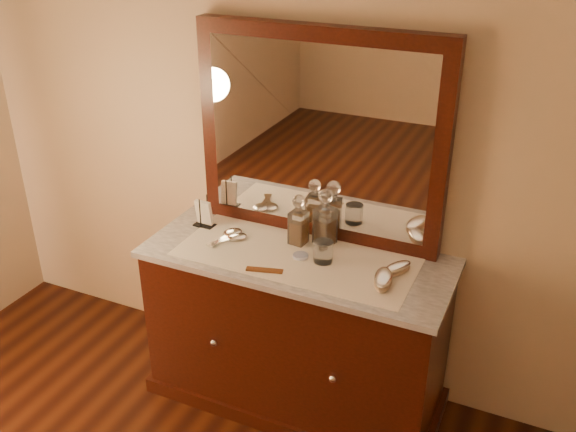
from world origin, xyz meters
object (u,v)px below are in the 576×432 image
Objects in this scene: comb at (264,270)px; decanter_right at (325,223)px; mirror_frame at (319,136)px; brush_near at (383,279)px; pin_dish at (301,256)px; napkin_rack at (204,214)px; brush_far at (397,269)px; dresser_cabinet at (296,332)px; decanter_left at (298,225)px; hand_mirror_outer at (230,234)px; hand_mirror_inner at (234,238)px.

decanter_right reaches higher than comb.
mirror_frame is 7.27× the size of comb.
pin_dish is at bearing 171.35° from brush_near.
brush_far is (1.01, -0.04, -0.04)m from napkin_rack.
dresser_cabinet is at bearing -175.14° from brush_far.
mirror_frame is 7.25× the size of brush_far.
brush_far is at bearing 75.76° from brush_near.
decanter_left is (0.03, 0.30, 0.09)m from comb.
pin_dish is at bearing 46.11° from comb.
brush_far is at bearing 4.86° from dresser_cabinet.
brush_far is at bearing 0.60° from hand_mirror_outer.
decanter_right reaches higher than hand_mirror_outer.
dresser_cabinet is 7.11× the size of hand_mirror_inner.
decanter_right is 0.47m from hand_mirror_outer.
napkin_rack reaches higher than dresser_cabinet.
mirror_frame reaches higher than comb.
decanter_left is at bearing 110.78° from dresser_cabinet.
brush_near is 0.12m from brush_far.
decanter_right is at bearing 7.09° from napkin_rack.
brush_far is at bearing -23.88° from mirror_frame.
napkin_rack reaches higher than hand_mirror_outer.
hand_mirror_outer is at bearing -149.95° from mirror_frame.
dresser_cabinet is at bearing 149.93° from pin_dish.
brush_far is 0.80m from hand_mirror_inner.
pin_dish is at bearing -173.10° from brush_far.
hand_mirror_inner is at bearing -144.66° from mirror_frame.
brush_near is (0.48, -0.18, -0.07)m from decanter_left.
brush_near is 0.78m from hand_mirror_inner.
hand_mirror_inner reaches higher than dresser_cabinet.
mirror_frame is 0.42m from decanter_left.
napkin_rack is 0.72× the size of hand_mirror_outer.
comb is 0.54m from napkin_rack.
mirror_frame reaches higher than decanter_left.
comb is 0.37m from hand_mirror_outer.
brush_near is at bearing -21.06° from decanter_left.
hand_mirror_outer is 0.04m from hand_mirror_inner.
mirror_frame is 0.70m from brush_far.
napkin_rack is 0.86× the size of brush_near.
dresser_cabinet is at bearing -4.75° from hand_mirror_outer.
mirror_frame is 5.41× the size of hand_mirror_outer.
dresser_cabinet is at bearing -0.96° from hand_mirror_inner.
decanter_right is at bearing -50.42° from mirror_frame.
brush_near is at bearing -36.46° from mirror_frame.
napkin_rack is (-0.57, 0.09, 0.05)m from pin_dish.
decanter_right is (0.05, 0.17, 0.10)m from pin_dish.
decanter_right is at bearing 63.86° from dresser_cabinet.
pin_dish is 0.20m from comb.
comb is 0.58× the size of decanter_right.
dresser_cabinet is 0.64m from brush_near.
decanter_left is 1.36× the size of brush_near.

